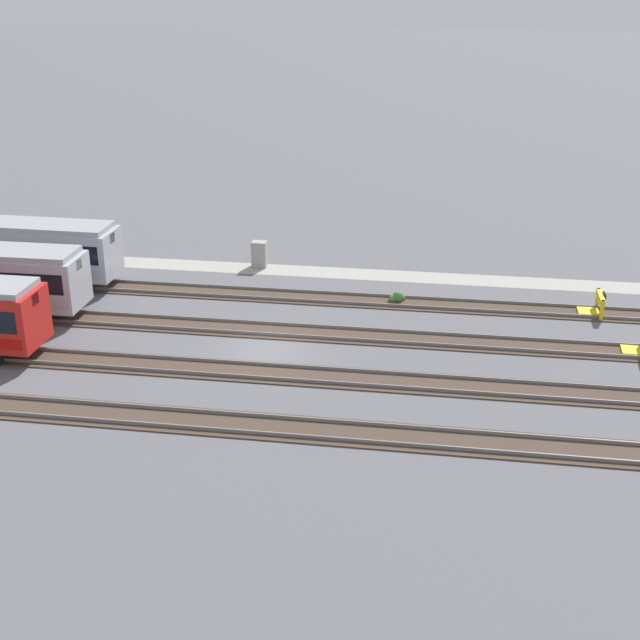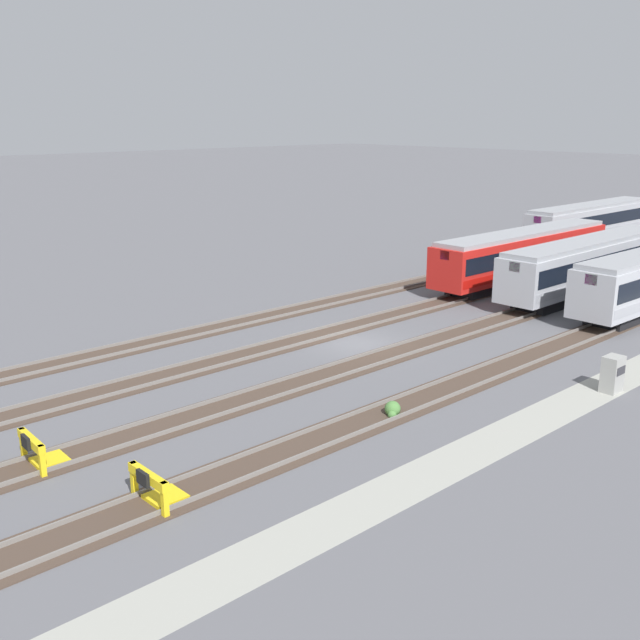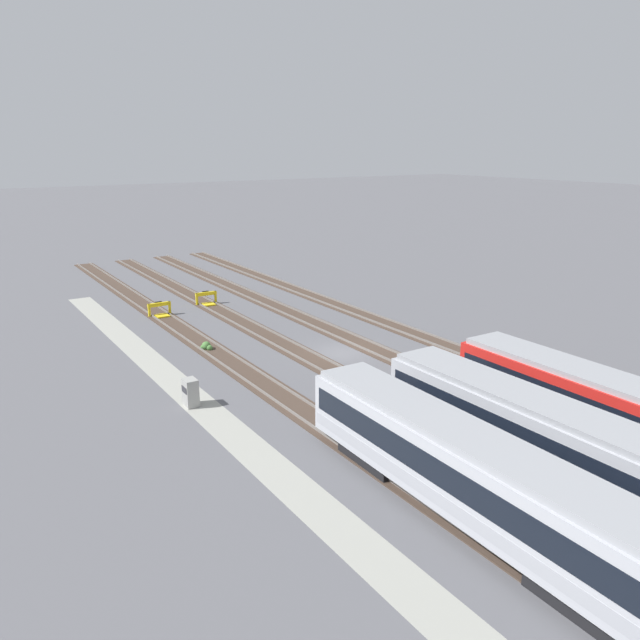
# 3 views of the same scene
# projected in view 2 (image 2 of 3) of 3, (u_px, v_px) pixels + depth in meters

# --- Properties ---
(ground_plane) EXTENTS (400.00, 400.00, 0.00)m
(ground_plane) POSITION_uv_depth(u_px,v_px,m) (358.00, 344.00, 39.05)
(ground_plane) COLOR #5B5B60
(service_walkway) EXTENTS (54.00, 2.00, 0.01)m
(service_walkway) POSITION_uv_depth(u_px,v_px,m) (565.00, 406.00, 30.68)
(service_walkway) COLOR #9E9E93
(service_walkway) RESTS_ON ground
(rail_track_nearest) EXTENTS (90.00, 2.23, 0.21)m
(rail_track_nearest) POSITION_uv_depth(u_px,v_px,m) (475.00, 378.00, 33.81)
(rail_track_nearest) COLOR #47382D
(rail_track_nearest) RESTS_ON ground
(rail_track_near_inner) EXTENTS (90.00, 2.24, 0.21)m
(rail_track_near_inner) POSITION_uv_depth(u_px,v_px,m) (393.00, 354.00, 37.30)
(rail_track_near_inner) COLOR #47382D
(rail_track_near_inner) RESTS_ON ground
(rail_track_middle) EXTENTS (90.00, 2.24, 0.21)m
(rail_track_middle) POSITION_uv_depth(u_px,v_px,m) (325.00, 333.00, 40.79)
(rail_track_middle) COLOR #47382D
(rail_track_middle) RESTS_ON ground
(rail_track_far_inner) EXTENTS (90.00, 2.23, 0.21)m
(rail_track_far_inner) POSITION_uv_depth(u_px,v_px,m) (268.00, 316.00, 44.27)
(rail_track_far_inner) COLOR #47382D
(rail_track_far_inner) RESTS_ON ground
(subway_car_front_row_leftmost) EXTENTS (18.03, 3.05, 3.70)m
(subway_car_front_row_leftmost) POSITION_uv_depth(u_px,v_px,m) (590.00, 222.00, 68.82)
(subway_car_front_row_leftmost) COLOR #ADAFB7
(subway_car_front_row_leftmost) RESTS_ON ground
(subway_car_front_row_centre) EXTENTS (18.01, 2.93, 3.70)m
(subway_car_front_row_centre) POSITION_uv_depth(u_px,v_px,m) (523.00, 254.00, 52.98)
(subway_car_front_row_centre) COLOR red
(subway_car_front_row_centre) RESTS_ON ground
(subway_car_front_row_right_inner) EXTENTS (18.02, 2.96, 3.70)m
(subway_car_front_row_right_inner) POSITION_uv_depth(u_px,v_px,m) (589.00, 264.00, 49.48)
(subway_car_front_row_right_inner) COLOR #ADAFB7
(subway_car_front_row_right_inner) RESTS_ON ground
(bumper_stop_nearest_track) EXTENTS (1.34, 2.00, 1.22)m
(bumper_stop_nearest_track) POSITION_uv_depth(u_px,v_px,m) (156.00, 489.00, 22.88)
(bumper_stop_nearest_track) COLOR yellow
(bumper_stop_nearest_track) RESTS_ON ground
(bumper_stop_near_inner_track) EXTENTS (1.38, 2.01, 1.22)m
(bumper_stop_near_inner_track) POSITION_uv_depth(u_px,v_px,m) (40.00, 452.00, 25.34)
(bumper_stop_near_inner_track) COLOR yellow
(bumper_stop_near_inner_track) RESTS_ON ground
(electrical_cabinet) EXTENTS (0.90, 0.73, 1.60)m
(electrical_cabinet) POSITION_uv_depth(u_px,v_px,m) (612.00, 374.00, 32.12)
(electrical_cabinet) COLOR #9E9E99
(electrical_cabinet) RESTS_ON ground
(weed_clump) EXTENTS (0.92, 0.70, 0.64)m
(weed_clump) POSITION_uv_depth(u_px,v_px,m) (393.00, 409.00, 29.73)
(weed_clump) COLOR #4C7F3D
(weed_clump) RESTS_ON ground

